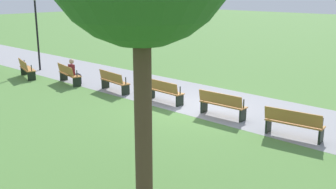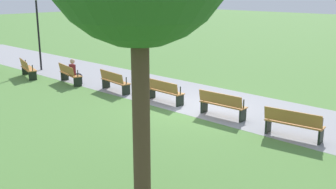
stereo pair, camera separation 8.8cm
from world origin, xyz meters
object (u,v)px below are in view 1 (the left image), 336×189
(bench_3, at_px, (68,74))
(bench_7, at_px, (294,123))
(person_seated, at_px, (74,71))
(bench_2, at_px, (26,68))
(lamp_post, at_px, (36,18))
(bench_5, at_px, (164,91))
(bench_6, at_px, (222,104))
(bench_4, at_px, (114,81))

(bench_3, bearing_deg, bench_7, 14.14)
(person_seated, bearing_deg, bench_2, -154.12)
(person_seated, xyz_separation_m, lamp_post, (-4.28, 0.73, 2.17))
(bench_3, xyz_separation_m, bench_5, (5.47, 0.68, 0.00))
(bench_6, bearing_deg, lamp_post, 177.03)
(bench_2, relative_size, lamp_post, 0.44)
(bench_2, height_order, bench_7, same)
(bench_4, xyz_separation_m, lamp_post, (-6.68, 0.36, 2.33))
(bench_5, height_order, person_seated, person_seated)
(bench_7, bearing_deg, bench_3, 175.27)
(bench_4, bearing_deg, bench_2, -161.18)
(bench_5, relative_size, bench_6, 1.00)
(bench_5, height_order, bench_7, same)
(bench_4, relative_size, bench_6, 1.02)
(person_seated, bearing_deg, bench_5, 18.40)
(bench_2, height_order, person_seated, person_seated)
(bench_2, relative_size, bench_6, 1.03)
(bench_7, bearing_deg, bench_2, 177.62)
(bench_6, bearing_deg, bench_7, -7.06)
(bench_6, bearing_deg, bench_3, -177.66)
(bench_7, relative_size, person_seated, 1.46)
(bench_3, xyz_separation_m, person_seated, (0.32, 0.08, 0.16))
(bench_4, xyz_separation_m, person_seated, (-2.41, -0.37, 0.16))
(bench_5, bearing_deg, bench_2, -168.24)
(bench_5, height_order, lamp_post, lamp_post)
(bench_7, xyz_separation_m, lamp_post, (-14.94, 0.36, 2.33))
(lamp_post, bearing_deg, person_seated, -9.65)
(bench_3, relative_size, bench_5, 1.02)
(bench_6, distance_m, lamp_post, 12.41)
(bench_2, bearing_deg, lamp_post, 147.48)
(bench_2, distance_m, bench_5, 8.26)
(bench_2, relative_size, bench_3, 1.00)
(bench_3, relative_size, bench_4, 1.01)
(person_seated, distance_m, lamp_post, 4.85)
(person_seated, relative_size, lamp_post, 0.30)
(bench_5, distance_m, person_seated, 5.19)
(bench_2, bearing_deg, bench_5, 25.91)
(bench_2, height_order, bench_4, same)
(person_seated, bearing_deg, bench_4, 20.57)
(bench_3, distance_m, lamp_post, 4.67)
(lamp_post, bearing_deg, bench_5, -0.79)
(bench_6, relative_size, person_seated, 1.44)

